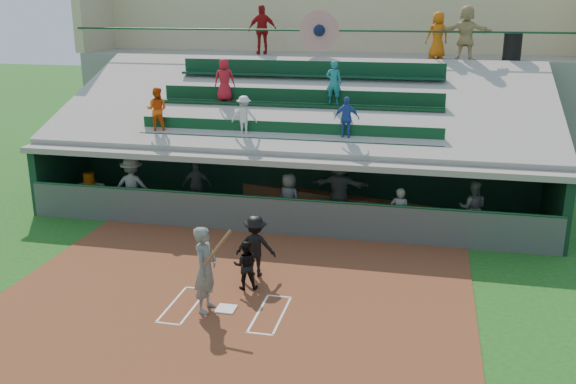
% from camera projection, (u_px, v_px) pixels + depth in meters
% --- Properties ---
extents(ground, '(100.00, 100.00, 0.00)m').
position_uv_depth(ground, '(226.00, 310.00, 14.45)').
color(ground, '#195016').
rests_on(ground, ground).
extents(dirt_slab, '(11.00, 9.00, 0.02)m').
position_uv_depth(dirt_slab, '(233.00, 300.00, 14.91)').
color(dirt_slab, brown).
rests_on(dirt_slab, ground).
extents(home_plate, '(0.43, 0.43, 0.03)m').
position_uv_depth(home_plate, '(226.00, 309.00, 14.44)').
color(home_plate, silver).
rests_on(home_plate, dirt_slab).
extents(batters_box_chalk, '(2.65, 1.85, 0.01)m').
position_uv_depth(batters_box_chalk, '(226.00, 309.00, 14.44)').
color(batters_box_chalk, white).
rests_on(batters_box_chalk, dirt_slab).
extents(dugout_floor, '(16.00, 3.50, 0.04)m').
position_uv_depth(dugout_floor, '(290.00, 215.00, 20.75)').
color(dugout_floor, gray).
rests_on(dugout_floor, ground).
extents(concourse_slab, '(20.00, 3.00, 4.60)m').
position_uv_depth(concourse_slab, '(325.00, 111.00, 26.41)').
color(concourse_slab, gray).
rests_on(concourse_slab, ground).
extents(grandstand, '(20.40, 10.40, 7.80)m').
position_uv_depth(grandstand, '(311.00, 125.00, 23.63)').
color(grandstand, '#4E524D').
rests_on(grandstand, ground).
extents(batter_at_plate, '(0.89, 0.80, 1.98)m').
position_uv_depth(batter_at_plate, '(206.00, 269.00, 14.14)').
color(batter_at_plate, '#5A5C57').
rests_on(batter_at_plate, dirt_slab).
extents(catcher, '(0.68, 0.58, 1.21)m').
position_uv_depth(catcher, '(245.00, 265.00, 15.33)').
color(catcher, black).
rests_on(catcher, dirt_slab).
extents(home_umpire, '(1.05, 0.64, 1.57)m').
position_uv_depth(home_umpire, '(255.00, 246.00, 16.03)').
color(home_umpire, black).
rests_on(home_umpire, dirt_slab).
extents(dugout_bench, '(15.19, 4.46, 0.47)m').
position_uv_depth(dugout_bench, '(301.00, 196.00, 21.86)').
color(dugout_bench, '#925B35').
rests_on(dugout_bench, dugout_floor).
extents(white_table, '(0.90, 0.78, 0.67)m').
position_uv_depth(white_table, '(91.00, 194.00, 21.82)').
color(white_table, white).
rests_on(white_table, dugout_floor).
extents(water_cooler, '(0.38, 0.38, 0.38)m').
position_uv_depth(water_cooler, '(89.00, 178.00, 21.73)').
color(water_cooler, '#C35E0B').
rests_on(water_cooler, white_table).
extents(dugout_player_a, '(1.35, 0.90, 1.94)m').
position_uv_depth(dugout_player_a, '(133.00, 187.00, 20.37)').
color(dugout_player_a, '#5D605B').
rests_on(dugout_player_a, dugout_floor).
extents(dugout_player_b, '(0.99, 0.65, 1.57)m').
position_uv_depth(dugout_player_b, '(197.00, 185.00, 21.26)').
color(dugout_player_b, '#555752').
rests_on(dugout_player_b, dugout_floor).
extents(dugout_player_c, '(0.94, 0.82, 1.62)m').
position_uv_depth(dugout_player_c, '(289.00, 199.00, 19.61)').
color(dugout_player_c, '#52544F').
rests_on(dugout_player_c, dugout_floor).
extents(dugout_player_d, '(1.82, 0.60, 1.95)m').
position_uv_depth(dugout_player_d, '(339.00, 187.00, 20.27)').
color(dugout_player_d, '#5A5D58').
rests_on(dugout_player_d, dugout_floor).
extents(dugout_player_e, '(0.58, 0.40, 1.55)m').
position_uv_depth(dugout_player_e, '(399.00, 214.00, 18.41)').
color(dugout_player_e, '#52534F').
rests_on(dugout_player_e, dugout_floor).
extents(dugout_player_f, '(0.82, 0.65, 1.63)m').
position_uv_depth(dugout_player_f, '(473.00, 208.00, 18.78)').
color(dugout_player_f, '#5C5F5A').
rests_on(dugout_player_f, dugout_floor).
extents(trash_bin, '(0.64, 0.64, 0.96)m').
position_uv_depth(trash_bin, '(512.00, 47.00, 22.98)').
color(trash_bin, black).
rests_on(trash_bin, concourse_slab).
extents(concourse_staff_a, '(1.22, 0.90, 1.92)m').
position_uv_depth(concourse_staff_a, '(262.00, 30.00, 25.49)').
color(concourse_staff_a, '#A01212').
rests_on(concourse_staff_a, concourse_slab).
extents(concourse_staff_b, '(0.97, 0.80, 1.70)m').
position_uv_depth(concourse_staff_b, '(437.00, 35.00, 23.66)').
color(concourse_staff_b, '#C65A0B').
rests_on(concourse_staff_b, concourse_slab).
extents(concourse_staff_c, '(1.86, 0.86, 1.93)m').
position_uv_depth(concourse_staff_c, '(466.00, 33.00, 23.06)').
color(concourse_staff_c, tan).
rests_on(concourse_staff_c, concourse_slab).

